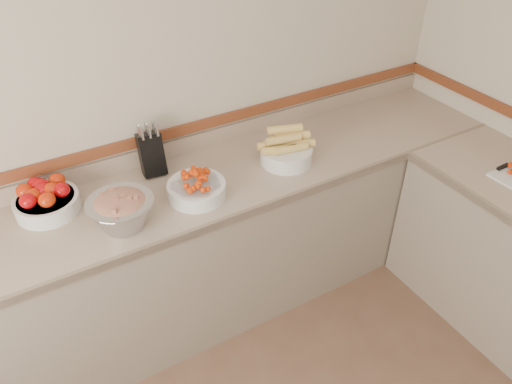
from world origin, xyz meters
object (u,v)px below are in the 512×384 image
corn_bowl (286,151)px  rhubarb_bowl (121,210)px  knife_block (151,153)px  tomato_bowl (46,199)px  cherry_tomato_bowl (196,187)px

corn_bowl → rhubarb_bowl: corn_bowl is taller
knife_block → tomato_bowl: size_ratio=0.96×
tomato_bowl → rhubarb_bowl: size_ratio=0.99×
knife_block → cherry_tomato_bowl: (0.11, -0.31, -0.07)m
tomato_bowl → corn_bowl: size_ratio=0.97×
knife_block → corn_bowl: knife_block is taller
knife_block → rhubarb_bowl: (-0.28, -0.35, -0.03)m
tomato_bowl → rhubarb_bowl: (0.28, -0.29, 0.02)m
tomato_bowl → corn_bowl: (1.22, -0.21, -0.00)m
cherry_tomato_bowl → rhubarb_bowl: size_ratio=0.95×
tomato_bowl → rhubarb_bowl: 0.40m
knife_block → corn_bowl: 0.72m
corn_bowl → rhubarb_bowl: size_ratio=1.03×
cherry_tomato_bowl → rhubarb_bowl: bearing=-174.7°
corn_bowl → tomato_bowl: bearing=170.1°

